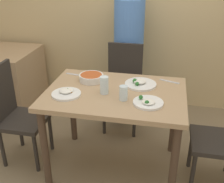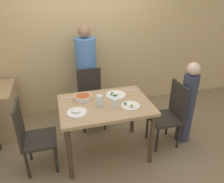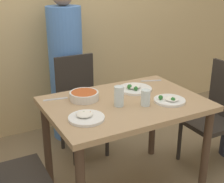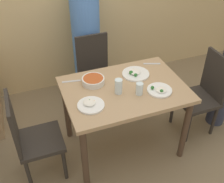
{
  "view_description": "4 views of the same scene",
  "coord_description": "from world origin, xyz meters",
  "px_view_note": "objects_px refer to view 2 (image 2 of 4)",
  "views": [
    {
      "loc": [
        0.39,
        -2.03,
        1.78
      ],
      "look_at": [
        -0.02,
        -0.04,
        0.79
      ],
      "focal_mm": 45.0,
      "sensor_mm": 36.0,
      "label": 1
    },
    {
      "loc": [
        -0.55,
        -2.32,
        2.12
      ],
      "look_at": [
        0.1,
        0.04,
        0.91
      ],
      "focal_mm": 35.0,
      "sensor_mm": 36.0,
      "label": 2
    },
    {
      "loc": [
        -1.08,
        -1.81,
        1.65
      ],
      "look_at": [
        -0.14,
        -0.06,
        0.9
      ],
      "focal_mm": 50.0,
      "sensor_mm": 36.0,
      "label": 3
    },
    {
      "loc": [
        -0.85,
        -1.93,
        2.33
      ],
      "look_at": [
        -0.15,
        -0.05,
        0.81
      ],
      "focal_mm": 45.0,
      "sensor_mm": 36.0,
      "label": 4
    }
  ],
  "objects_px": {
    "chair_adult_spot": "(91,97)",
    "person_adult": "(87,76)",
    "plate_rice_adult": "(116,95)",
    "glass_water_tall": "(100,101)",
    "chair_child_spot": "(169,113)",
    "person_child": "(187,105)",
    "bowl_curry": "(83,97)"
  },
  "relations": [
    {
      "from": "chair_adult_spot",
      "to": "plate_rice_adult",
      "type": "relative_size",
      "value": 3.46
    },
    {
      "from": "person_child",
      "to": "bowl_curry",
      "type": "xyz_separation_m",
      "value": [
        -1.43,
        0.2,
        0.22
      ]
    },
    {
      "from": "plate_rice_adult",
      "to": "glass_water_tall",
      "type": "relative_size",
      "value": 1.87
    },
    {
      "from": "chair_adult_spot",
      "to": "chair_child_spot",
      "type": "bearing_deg",
      "value": -38.74
    },
    {
      "from": "person_adult",
      "to": "plate_rice_adult",
      "type": "relative_size",
      "value": 5.79
    },
    {
      "from": "plate_rice_adult",
      "to": "person_child",
      "type": "bearing_deg",
      "value": -11.15
    },
    {
      "from": "chair_adult_spot",
      "to": "person_adult",
      "type": "xyz_separation_m",
      "value": [
        0.0,
        0.34,
        0.23
      ]
    },
    {
      "from": "person_adult",
      "to": "person_child",
      "type": "distance_m",
      "value": 1.67
    },
    {
      "from": "plate_rice_adult",
      "to": "glass_water_tall",
      "type": "distance_m",
      "value": 0.35
    },
    {
      "from": "person_adult",
      "to": "bowl_curry",
      "type": "relative_size",
      "value": 7.26
    },
    {
      "from": "bowl_curry",
      "to": "glass_water_tall",
      "type": "distance_m",
      "value": 0.28
    },
    {
      "from": "chair_child_spot",
      "to": "glass_water_tall",
      "type": "height_order",
      "value": "chair_child_spot"
    },
    {
      "from": "plate_rice_adult",
      "to": "glass_water_tall",
      "type": "bearing_deg",
      "value": -140.82
    },
    {
      "from": "chair_adult_spot",
      "to": "glass_water_tall",
      "type": "distance_m",
      "value": 0.87
    },
    {
      "from": "person_adult",
      "to": "glass_water_tall",
      "type": "bearing_deg",
      "value": -91.32
    },
    {
      "from": "person_adult",
      "to": "person_child",
      "type": "relative_size",
      "value": 1.29
    },
    {
      "from": "person_adult",
      "to": "bowl_curry",
      "type": "height_order",
      "value": "person_adult"
    },
    {
      "from": "chair_adult_spot",
      "to": "plate_rice_adult",
      "type": "bearing_deg",
      "value": -67.63
    },
    {
      "from": "chair_child_spot",
      "to": "plate_rice_adult",
      "type": "height_order",
      "value": "chair_child_spot"
    },
    {
      "from": "person_child",
      "to": "plate_rice_adult",
      "type": "xyz_separation_m",
      "value": [
        -1.0,
        0.2,
        0.21
      ]
    },
    {
      "from": "plate_rice_adult",
      "to": "glass_water_tall",
      "type": "height_order",
      "value": "glass_water_tall"
    },
    {
      "from": "chair_child_spot",
      "to": "bowl_curry",
      "type": "height_order",
      "value": "chair_child_spot"
    },
    {
      "from": "person_child",
      "to": "plate_rice_adult",
      "type": "bearing_deg",
      "value": 168.85
    },
    {
      "from": "chair_child_spot",
      "to": "person_child",
      "type": "bearing_deg",
      "value": 90.0
    },
    {
      "from": "chair_child_spot",
      "to": "person_child",
      "type": "distance_m",
      "value": 0.28
    },
    {
      "from": "chair_adult_spot",
      "to": "person_adult",
      "type": "bearing_deg",
      "value": 90.0
    },
    {
      "from": "chair_adult_spot",
      "to": "chair_child_spot",
      "type": "xyz_separation_m",
      "value": [
        0.97,
        -0.78,
        0.0
      ]
    },
    {
      "from": "chair_child_spot",
      "to": "person_child",
      "type": "height_order",
      "value": "person_child"
    },
    {
      "from": "plate_rice_adult",
      "to": "bowl_curry",
      "type": "bearing_deg",
      "value": 179.29
    },
    {
      "from": "person_child",
      "to": "glass_water_tall",
      "type": "bearing_deg",
      "value": -179.13
    },
    {
      "from": "person_child",
      "to": "bowl_curry",
      "type": "height_order",
      "value": "person_child"
    },
    {
      "from": "person_adult",
      "to": "plate_rice_adult",
      "type": "height_order",
      "value": "person_adult"
    }
  ]
}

